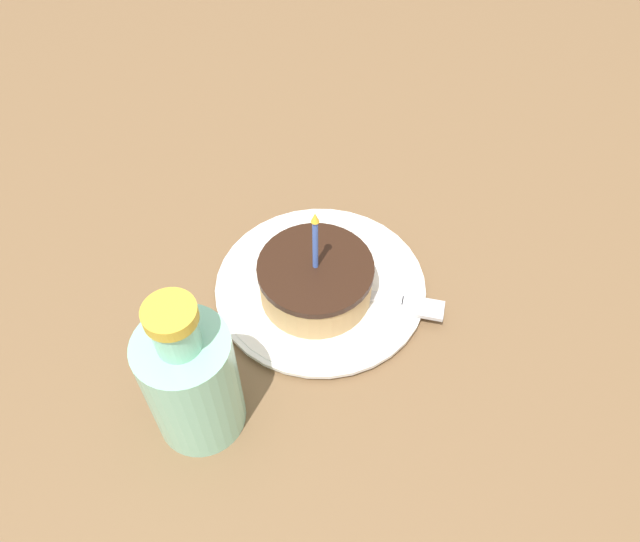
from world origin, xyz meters
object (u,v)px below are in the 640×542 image
Objects in this scene: plate at (320,287)px; bottle at (191,380)px; fork at (365,295)px; cake_slice at (316,280)px.

plate is 1.31× the size of bottle.
bottle reaches higher than fork.
fork is 0.22m from bottle.
bottle is (-0.16, 0.06, 0.03)m from cake_slice.
cake_slice reaches higher than fork.
bottle reaches higher than plate.
cake_slice is (-0.01, 0.00, 0.03)m from plate.
plate is 0.05m from fork.
bottle is at bearing 147.45° from fork.
cake_slice is 0.18m from bottle.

